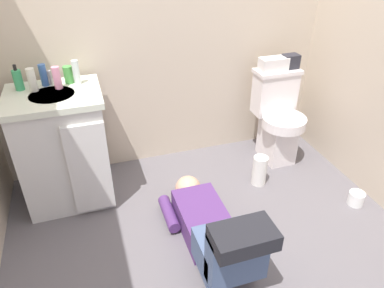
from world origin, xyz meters
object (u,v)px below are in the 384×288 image
Objects in this scene: bottle_blue at (44,75)px; toiletry_bag at (291,61)px; bottle_white at (32,80)px; faucet at (50,78)px; toilet_paper_roll at (356,198)px; paper_towel_roll at (260,170)px; bottle_green at (68,75)px; tissue_box at (273,64)px; person_plumber at (213,230)px; bottle_clear at (76,72)px; toilet at (277,118)px; soap_dispenser at (18,80)px; vanity_cabinet at (64,147)px; bottle_pink at (57,78)px.

toiletry_bag is at bearing -1.17° from bottle_blue.
faucet is at bearing 33.39° from bottle_white.
bottle_blue is 1.31× the size of toilet_paper_roll.
bottle_green is at bearing 160.51° from paper_towel_roll.
faucet is at bearing 178.82° from tissue_box.
tissue_box is (1.63, -0.03, -0.07)m from faucet.
bottle_clear reaches higher than person_plumber.
toilet is 3.41× the size of tissue_box.
toilet_paper_roll is at bearing -71.51° from toilet.
bottle_blue is at bearing 155.81° from toilet_paper_roll.
bottle_blue is at bearing 47.24° from bottle_white.
toiletry_bag is 0.75× the size of soap_dispenser.
faucet is at bearing 178.92° from toiletry_bag.
toilet is 1.67m from vanity_cabinet.
soap_dispenser reaches higher than bottle_blue.
bottle_green is at bearing -0.12° from bottle_blue.
person_plumber is 1.40m from tissue_box.
tissue_box is 0.15m from toiletry_bag.
toilet is at bearing -1.80° from bottle_white.
soap_dispenser is 1.03× the size of bottle_clear.
faucet is 0.67× the size of bottle_white.
bottle_pink is at bearing -178.71° from toiletry_bag.
toilet is 5.22× the size of bottle_blue.
bottle_clear is (0.16, 0.11, 0.48)m from vanity_cabinet.
bottle_white is 0.10m from bottle_blue.
paper_towel_roll is (-0.30, -0.32, -0.25)m from toilet.
toiletry_bag is 1.67m from bottle_green.
toilet is 6.57× the size of bottle_green.
toiletry_bag is 0.86× the size of bottle_blue.
toiletry_bag is at bearing -0.39° from soap_dispenser.
tissue_box is 2.00× the size of toilet_paper_roll.
bottle_clear is at bearing -36.40° from bottle_green.
bottle_blue is 0.60× the size of paper_towel_roll.
bottle_clear is (0.36, -0.02, 0.01)m from soap_dispenser.
bottle_pink reaches higher than faucet.
bottle_blue is at bearing 179.88° from bottle_green.
person_plumber is at bearing -131.93° from tissue_box.
faucet is at bearing 122.31° from bottle_pink.
toilet is 5.03× the size of bottle_white.
toilet_paper_roll is at bearing 4.37° from person_plumber.
faucet reaches higher than toilet.
tissue_box is 1.48× the size of bottle_white.
person_plumber is 0.79m from paper_towel_roll.
paper_towel_roll is at bearing -121.88° from tissue_box.
vanity_cabinet is 0.47m from faucet.
soap_dispenser is 1.16× the size of bottle_blue.
person_plumber is at bearing -136.64° from toiletry_bag.
bottle_clear reaches higher than toiletry_bag.
person_plumber is 1.37m from bottle_pink.
person_plumber is at bearing -55.05° from bottle_green.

